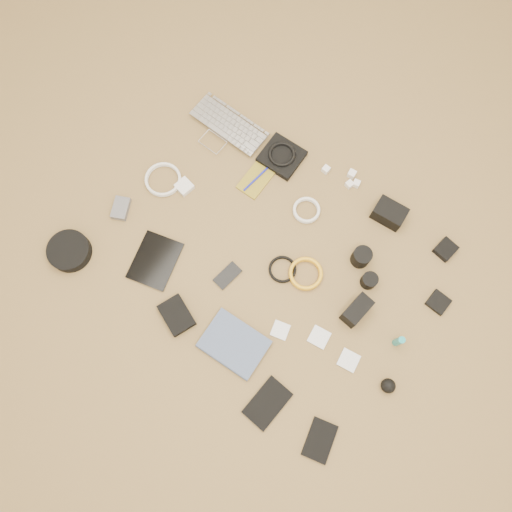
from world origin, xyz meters
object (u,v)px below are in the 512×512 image
Objects in this scene: tablet at (155,261)px; phone at (228,276)px; paperback at (221,364)px; laptop at (222,133)px; headphone_case at (69,251)px; dslr_camera at (389,213)px.

phone is at bearing 9.19° from tablet.
paperback is (0.47, -0.18, 0.01)m from tablet.
paperback is (0.19, -0.30, 0.01)m from phone.
phone is 0.35m from paperback.
tablet is 0.31m from phone.
laptop is 1.00m from paperback.
headphone_case reaches higher than laptop.
headphone_case is 0.78m from paperback.
dslr_camera is 0.53× the size of paperback.
headphone_case is (-0.59, -0.30, 0.02)m from phone.
headphone_case reaches higher than phone.
dslr_camera is at bearing 32.57° from tablet.
paperback is at bearing -51.29° from laptop.
tablet is at bearing 29.71° from headphone_case.
phone is (0.28, 0.12, -0.00)m from tablet.
dslr_camera is at bearing 65.80° from phone.
dslr_camera is at bearing 42.37° from headphone_case.
paperback is at bearing -0.17° from headphone_case.
tablet and phone have the same top height.
tablet is at bearing 67.33° from paperback.
tablet is 0.90× the size of paperback.
headphone_case is at bearing -141.20° from dslr_camera.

